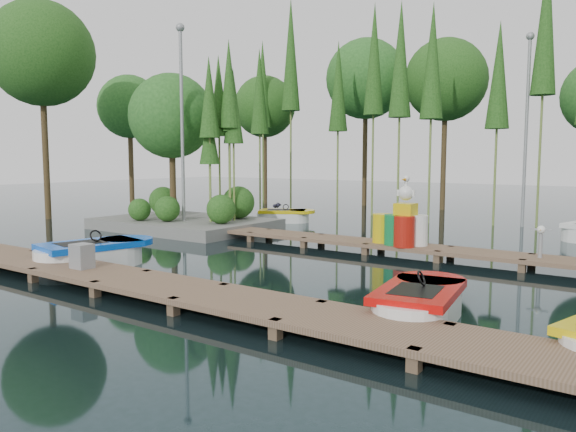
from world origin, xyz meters
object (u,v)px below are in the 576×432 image
Objects in this scene: boat_blue at (92,255)px; utility_cabinet at (82,256)px; boat_yellow_far at (284,216)px; drum_cluster at (405,225)px; boat_red at (419,305)px; island at (183,143)px; yellow_barrel at (382,228)px.

boat_blue reaches higher than utility_cabinet.
boat_blue is 1.18× the size of boat_yellow_far.
boat_blue is 5.98× the size of utility_cabinet.
boat_red is at bearing -63.91° from drum_cluster.
boat_blue is 8.21m from boat_red.
island reaches higher than boat_blue.
boat_red is 1.46× the size of drum_cluster.
utility_cabinet is 0.65× the size of yellow_barrel.
boat_yellow_far is (1.97, 3.65, -2.93)m from island.
island is at bearing -127.60° from boat_yellow_far.
boat_yellow_far is at bearing 61.68° from island.
boat_blue is at bearing 174.13° from boat_red.
boat_red is at bearing 14.42° from boat_blue.
boat_blue is 8.01m from drum_cluster.
yellow_barrel is at bearing -43.21° from boat_yellow_far.
boat_red is at bearing -27.70° from island.
drum_cluster is at bearing -11.35° from yellow_barrel.
boat_red is 5.28× the size of utility_cabinet.
yellow_barrel is (3.58, 7.00, 0.14)m from utility_cabinet.
boat_yellow_far is 3.31× the size of yellow_barrel.
boat_yellow_far is (-9.96, 9.91, 0.00)m from boat_red.
boat_red is (8.20, 0.39, -0.03)m from boat_blue.
boat_yellow_far is at bearing 148.01° from drum_cluster.
boat_blue is (3.73, -6.65, -2.90)m from island.
utility_cabinet is 7.86m from yellow_barrel.
boat_red is at bearing -58.49° from yellow_barrel.
boat_blue is 1.13× the size of boat_red.
boat_yellow_far reaches higher than boat_red.
drum_cluster is (7.35, -4.59, 0.60)m from boat_yellow_far.
boat_yellow_far reaches higher than yellow_barrel.
drum_cluster reaches higher than yellow_barrel.
utility_cabinet is (4.99, -7.79, -2.62)m from island.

